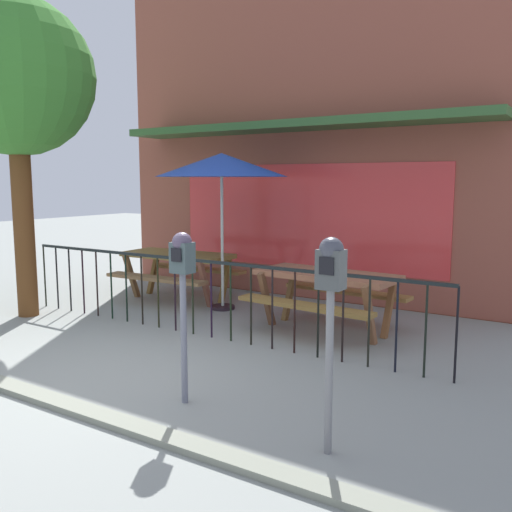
{
  "coord_description": "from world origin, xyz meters",
  "views": [
    {
      "loc": [
        4.17,
        -3.57,
        1.94
      ],
      "look_at": [
        0.55,
        2.15,
        1.0
      ],
      "focal_mm": 38.65,
      "sensor_mm": 36.0,
      "label": 1
    }
  ],
  "objects_px": {
    "picnic_table_right": "(326,285)",
    "parking_meter_far": "(331,288)",
    "picnic_table_left": "(177,263)",
    "patio_umbrella": "(222,166)",
    "street_tree": "(15,80)",
    "parking_meter_near": "(182,272)"
  },
  "relations": [
    {
      "from": "patio_umbrella",
      "to": "parking_meter_near",
      "type": "relative_size",
      "value": 1.55
    },
    {
      "from": "picnic_table_right",
      "to": "street_tree",
      "type": "height_order",
      "value": "street_tree"
    },
    {
      "from": "picnic_table_left",
      "to": "picnic_table_right",
      "type": "relative_size",
      "value": 0.98
    },
    {
      "from": "street_tree",
      "to": "picnic_table_right",
      "type": "bearing_deg",
      "value": 20.84
    },
    {
      "from": "picnic_table_left",
      "to": "picnic_table_right",
      "type": "height_order",
      "value": "same"
    },
    {
      "from": "picnic_table_right",
      "to": "patio_umbrella",
      "type": "xyz_separation_m",
      "value": [
        -1.86,
        0.31,
        1.54
      ]
    },
    {
      "from": "parking_meter_near",
      "to": "street_tree",
      "type": "bearing_deg",
      "value": 162.5
    },
    {
      "from": "parking_meter_near",
      "to": "parking_meter_far",
      "type": "relative_size",
      "value": 0.97
    },
    {
      "from": "parking_meter_far",
      "to": "street_tree",
      "type": "relative_size",
      "value": 0.35
    },
    {
      "from": "parking_meter_far",
      "to": "picnic_table_left",
      "type": "bearing_deg",
      "value": 141.66
    },
    {
      "from": "parking_meter_far",
      "to": "patio_umbrella",
      "type": "bearing_deg",
      "value": 135.19
    },
    {
      "from": "picnic_table_right",
      "to": "parking_meter_far",
      "type": "distance_m",
      "value": 3.28
    },
    {
      "from": "picnic_table_right",
      "to": "patio_umbrella",
      "type": "distance_m",
      "value": 2.43
    },
    {
      "from": "street_tree",
      "to": "patio_umbrella",
      "type": "bearing_deg",
      "value": 40.62
    },
    {
      "from": "patio_umbrella",
      "to": "parking_meter_far",
      "type": "bearing_deg",
      "value": -44.81
    },
    {
      "from": "parking_meter_near",
      "to": "street_tree",
      "type": "xyz_separation_m",
      "value": [
        -3.93,
        1.24,
        2.14
      ]
    },
    {
      "from": "picnic_table_left",
      "to": "patio_umbrella",
      "type": "height_order",
      "value": "patio_umbrella"
    },
    {
      "from": "patio_umbrella",
      "to": "parking_meter_far",
      "type": "relative_size",
      "value": 1.5
    },
    {
      "from": "picnic_table_left",
      "to": "patio_umbrella",
      "type": "relative_size",
      "value": 0.8
    },
    {
      "from": "patio_umbrella",
      "to": "street_tree",
      "type": "bearing_deg",
      "value": -139.38
    },
    {
      "from": "parking_meter_near",
      "to": "patio_umbrella",
      "type": "bearing_deg",
      "value": 120.35
    },
    {
      "from": "parking_meter_far",
      "to": "parking_meter_near",
      "type": "bearing_deg",
      "value": 173.96
    }
  ]
}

